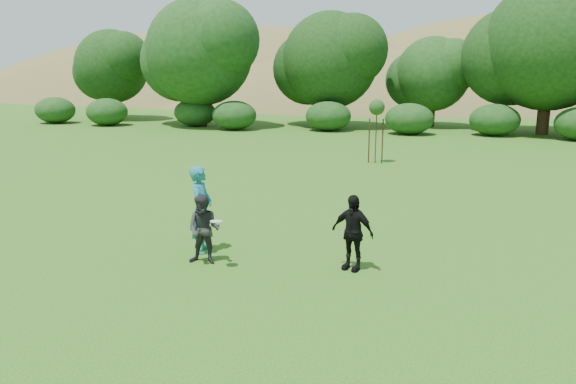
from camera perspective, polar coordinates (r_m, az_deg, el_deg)
name	(u,v)px	position (r m, az deg, el deg)	size (l,w,h in m)	color
ground	(251,272)	(12.16, -3.75, -8.10)	(120.00, 120.00, 0.00)	#19470C
player_teal	(201,209)	(13.27, -8.81, -1.75)	(0.75, 0.49, 2.06)	#1B6D7C
player_grey	(204,229)	(12.55, -8.53, -3.78)	(0.76, 0.59, 1.56)	#29282B
player_black	(352,232)	(12.11, 6.55, -4.09)	(0.97, 0.40, 1.66)	black
frisbee	(216,221)	(12.08, -7.29, -2.98)	(0.27, 0.27, 0.06)	white
sapling	(377,109)	(25.44, 9.01, 8.31)	(0.70, 0.70, 2.85)	#3E2318
hillside	(406,183)	(80.95, 11.86, 0.87)	(150.00, 72.00, 52.00)	olive
tree_row	(437,57)	(39.42, 14.87, 13.15)	(53.92, 10.38, 9.62)	#3A2616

